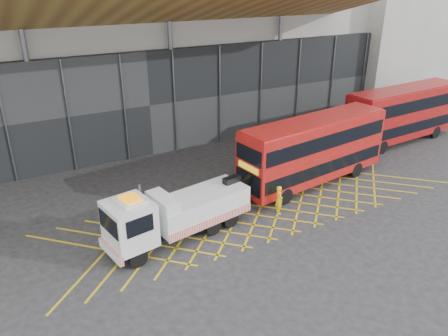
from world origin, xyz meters
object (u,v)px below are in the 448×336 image
recovery_truck (175,213)px  bus_second (403,112)px  bus_towed (314,148)px  worker (279,200)px

recovery_truck → bus_second: size_ratio=0.84×
bus_towed → bus_second: (11.88, 2.82, 0.03)m
recovery_truck → bus_towed: (10.85, 1.87, 0.98)m
recovery_truck → worker: (6.48, -0.43, -0.67)m
recovery_truck → bus_second: bearing=1.9°
bus_towed → recovery_truck: bearing=-177.3°
recovery_truck → bus_towed: bus_towed is taller
recovery_truck → bus_second: bus_second is taller
bus_second → worker: size_ratio=6.51×
bus_towed → bus_second: size_ratio=1.00×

